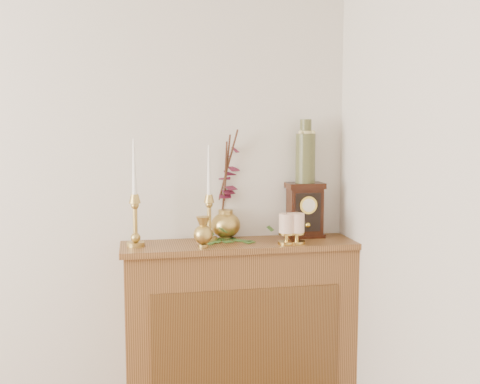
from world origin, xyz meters
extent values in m
cube|color=brown|center=(1.40, 2.10, 0.45)|extent=(1.20, 0.30, 0.90)
cube|color=brown|center=(1.40, 1.95, 0.41)|extent=(0.96, 0.01, 0.63)
cube|color=brown|center=(1.40, 2.10, 0.92)|extent=(1.24, 0.34, 0.03)
cylinder|color=tan|center=(0.86, 2.09, 0.94)|extent=(0.09, 0.09, 0.02)
sphere|color=tan|center=(0.86, 2.09, 0.98)|extent=(0.05, 0.05, 0.05)
cylinder|color=tan|center=(0.86, 2.09, 1.05)|extent=(0.02, 0.02, 0.16)
sphere|color=tan|center=(0.86, 2.09, 1.14)|extent=(0.04, 0.04, 0.04)
cone|color=tan|center=(0.86, 2.09, 1.17)|extent=(0.06, 0.06, 0.05)
cone|color=white|center=(0.86, 2.09, 1.33)|extent=(0.02, 0.02, 0.28)
cylinder|color=tan|center=(1.24, 2.16, 0.94)|extent=(0.08, 0.08, 0.02)
sphere|color=tan|center=(1.24, 2.16, 0.97)|extent=(0.05, 0.05, 0.05)
cylinder|color=tan|center=(1.24, 2.16, 1.05)|extent=(0.02, 0.02, 0.15)
sphere|color=tan|center=(1.24, 2.16, 1.12)|extent=(0.04, 0.04, 0.04)
cone|color=tan|center=(1.24, 2.16, 1.16)|extent=(0.05, 0.05, 0.04)
cone|color=white|center=(1.24, 2.16, 1.30)|extent=(0.02, 0.02, 0.26)
cylinder|color=tan|center=(1.19, 2.00, 0.94)|extent=(0.05, 0.05, 0.02)
sphere|color=tan|center=(1.19, 2.00, 1.00)|extent=(0.10, 0.10, 0.10)
cone|color=tan|center=(1.19, 2.00, 1.06)|extent=(0.07, 0.07, 0.05)
cylinder|color=tan|center=(1.34, 2.21, 0.94)|extent=(0.07, 0.07, 0.01)
ellipsoid|color=tan|center=(1.34, 2.21, 1.00)|extent=(0.16, 0.16, 0.14)
cylinder|color=tan|center=(1.34, 2.21, 1.07)|extent=(0.08, 0.08, 0.03)
cylinder|color=#472819|center=(1.34, 2.22, 1.26)|extent=(0.01, 0.10, 0.38)
cylinder|color=#472819|center=(1.34, 2.22, 1.28)|extent=(0.04, 0.08, 0.42)
cylinder|color=#472819|center=(1.35, 2.22, 1.30)|extent=(0.11, 0.11, 0.44)
cylinder|color=gold|center=(1.62, 2.00, 0.94)|extent=(0.09, 0.09, 0.02)
cylinder|color=gold|center=(1.62, 2.00, 0.96)|extent=(0.02, 0.02, 0.04)
cylinder|color=gold|center=(1.62, 2.00, 0.99)|extent=(0.08, 0.08, 0.01)
cylinder|color=#FBEEC4|center=(1.62, 2.00, 1.04)|extent=(0.08, 0.08, 0.10)
cylinder|color=#472819|center=(1.62, 2.00, 1.09)|extent=(0.00, 0.00, 0.01)
cylinder|color=gold|center=(1.67, 2.00, 0.94)|extent=(0.09, 0.09, 0.02)
cylinder|color=gold|center=(1.67, 2.00, 0.96)|extent=(0.02, 0.02, 0.04)
cylinder|color=gold|center=(1.67, 2.00, 0.99)|extent=(0.08, 0.08, 0.01)
cylinder|color=#FBEEC4|center=(1.67, 2.00, 1.04)|extent=(0.08, 0.08, 0.10)
cylinder|color=#472819|center=(1.67, 2.00, 1.09)|extent=(0.00, 0.00, 0.01)
cube|color=#3C6928|center=(1.41, 2.19, 0.93)|extent=(0.06, 0.05, 0.00)
cube|color=#3C6928|center=(1.50, 2.05, 0.93)|extent=(0.06, 0.06, 0.00)
cube|color=#3C6928|center=(1.19, 2.08, 0.93)|extent=(0.06, 0.06, 0.00)
cube|color=#3C6928|center=(1.19, 2.18, 0.93)|extent=(0.04, 0.05, 0.00)
cube|color=#3C6928|center=(1.53, 2.11, 0.93)|extent=(0.06, 0.06, 0.00)
cube|color=#3C6928|center=(1.61, 2.14, 0.93)|extent=(0.05, 0.06, 0.00)
cube|color=#3C6928|center=(1.32, 2.10, 0.93)|extent=(0.06, 0.06, 0.00)
cube|color=#3C6928|center=(1.56, 2.07, 0.93)|extent=(0.06, 0.06, 0.00)
cube|color=#3C6928|center=(1.46, 2.09, 0.93)|extent=(0.06, 0.06, 0.00)
cube|color=#3C6928|center=(1.24, 2.14, 0.98)|extent=(0.03, 0.05, 0.03)
cube|color=#3C6928|center=(1.30, 2.08, 1.00)|extent=(0.03, 0.05, 0.03)
cube|color=#3C6928|center=(1.57, 2.13, 0.99)|extent=(0.05, 0.05, 0.03)
cube|color=black|center=(1.77, 2.18, 0.94)|extent=(0.20, 0.14, 0.02)
cube|color=black|center=(1.77, 2.18, 1.07)|extent=(0.18, 0.12, 0.26)
cube|color=black|center=(1.77, 2.18, 1.21)|extent=(0.20, 0.14, 0.03)
cube|color=black|center=(1.77, 2.12, 1.07)|extent=(0.14, 0.01, 0.21)
cylinder|color=gold|center=(1.77, 2.11, 1.11)|extent=(0.10, 0.01, 0.10)
cylinder|color=silver|center=(1.77, 2.11, 1.11)|extent=(0.07, 0.00, 0.07)
sphere|color=gold|center=(1.77, 2.12, 1.00)|extent=(0.03, 0.03, 0.03)
cylinder|color=#1B3726|center=(1.77, 2.18, 1.36)|extent=(0.11, 0.11, 0.27)
cylinder|color=#1B3726|center=(1.77, 2.18, 1.53)|extent=(0.06, 0.06, 0.09)
cylinder|color=#D4C27A|center=(1.77, 2.18, 1.50)|extent=(0.08, 0.08, 0.02)
camera|label=1|loc=(0.86, -0.73, 1.52)|focal=42.00mm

